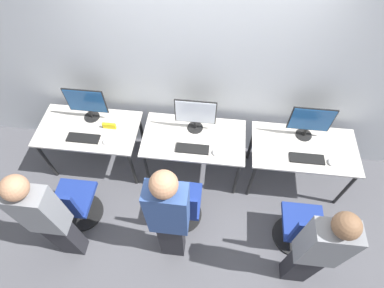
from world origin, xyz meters
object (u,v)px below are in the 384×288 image
object	(u,v)px
office_chair_center	(181,206)
monitor_right	(310,122)
monitor_center	(195,114)
mouse_left	(106,141)
monitor_left	(86,103)
mouse_center	(215,152)
person_left	(47,219)
mouse_right	(331,162)
keyboard_left	(83,138)
keyboard_right	(307,159)
person_center	(169,218)
person_right	(317,251)
office_chair_left	(73,205)
office_chair_right	(302,230)
keyboard_center	(192,149)

from	to	relation	value
office_chair_center	monitor_right	size ratio (longest dim) A/B	1.90
monitor_center	monitor_right	bearing A→B (deg)	1.43
mouse_left	monitor_center	bearing A→B (deg)	17.75
monitor_left	mouse_center	distance (m)	1.60
person_left	mouse_right	world-z (taller)	person_left
keyboard_left	mouse_right	world-z (taller)	mouse_right
mouse_right	office_chair_center	bearing A→B (deg)	-161.60
keyboard_left	keyboard_right	size ratio (longest dim) A/B	1.00
person_center	keyboard_right	size ratio (longest dim) A/B	4.45
monitor_right	mouse_right	size ratio (longest dim) A/B	5.26
mouse_left	monitor_right	size ratio (longest dim) A/B	0.19
mouse_left	person_right	xyz separation A→B (m)	(2.23, -1.03, 0.11)
person_left	keyboard_right	xyz separation A→B (m)	(2.53, 1.04, -0.13)
office_chair_left	person_left	distance (m)	0.63
office_chair_right	person_right	distance (m)	0.61
monitor_center	office_chair_left	bearing A→B (deg)	-143.04
monitor_right	office_chair_right	world-z (taller)	monitor_right
keyboard_right	office_chair_right	bearing A→B (deg)	-90.73
keyboard_center	person_center	distance (m)	0.94
keyboard_left	mouse_left	distance (m)	0.27
person_right	monitor_right	bearing A→B (deg)	87.51
monitor_left	mouse_right	bearing A→B (deg)	-7.19
person_left	monitor_center	bearing A→B (deg)	47.08
person_left	office_chair_center	xyz separation A→B (m)	(1.18, 0.48, -0.51)
office_chair_center	office_chair_right	distance (m)	1.35
keyboard_left	office_chair_left	world-z (taller)	office_chair_left
mouse_right	person_right	distance (m)	1.08
keyboard_center	person_right	distance (m)	1.61
mouse_center	keyboard_right	world-z (taller)	mouse_center
keyboard_center	mouse_right	world-z (taller)	mouse_right
mouse_left	person_right	size ratio (longest dim) A/B	0.06
monitor_left	office_chair_left	xyz separation A→B (m)	(-0.01, -1.00, -0.62)
office_chair_center	person_left	bearing A→B (deg)	-157.82
office_chair_right	monitor_left	bearing A→B (deg)	158.34
mouse_left	mouse_center	distance (m)	1.27
office_chair_left	monitor_center	bearing A→B (deg)	36.96
person_right	keyboard_center	bearing A→B (deg)	139.64
monitor_center	mouse_right	xyz separation A→B (m)	(1.54, -0.33, -0.23)
person_center	office_chair_right	size ratio (longest dim) A/B	1.89
mouse_center	keyboard_right	distance (m)	1.02
mouse_right	office_chair_right	distance (m)	0.81
office_chair_left	office_chair_right	world-z (taller)	same
monitor_center	mouse_center	world-z (taller)	monitor_center
office_chair_center	mouse_right	xyz separation A→B (m)	(1.61, 0.53, 0.39)
monitor_left	person_right	bearing A→B (deg)	-28.87
office_chair_left	monitor_right	size ratio (longest dim) A/B	1.90
office_chair_left	mouse_center	bearing A→B (deg)	22.38
mouse_left	office_chair_center	size ratio (longest dim) A/B	0.10
mouse_left	keyboard_right	world-z (taller)	mouse_left
monitor_left	person_center	distance (m)	1.72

